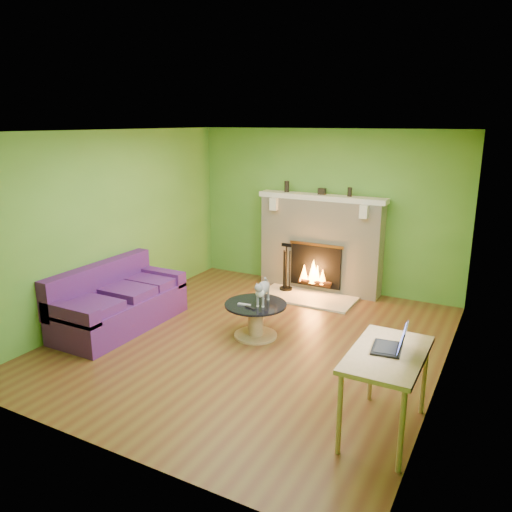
{
  "coord_description": "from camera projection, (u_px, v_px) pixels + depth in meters",
  "views": [
    {
      "loc": [
        2.81,
        -5.13,
        2.71
      ],
      "look_at": [
        -0.16,
        0.4,
        1.01
      ],
      "focal_mm": 35.0,
      "sensor_mm": 36.0,
      "label": 1
    }
  ],
  "objects": [
    {
      "name": "cat",
      "position": [
        263.0,
        291.0,
        6.34
      ],
      "size": [
        0.32,
        0.57,
        0.34
      ],
      "primitive_type": null,
      "rotation": [
        0.0,
        0.0,
        0.23
      ],
      "color": "slate",
      "rests_on": "coffee_table"
    },
    {
      "name": "remote_black",
      "position": [
        250.0,
        308.0,
        6.21
      ],
      "size": [
        0.17,
        0.09,
        0.02
      ],
      "primitive_type": "cube",
      "rotation": [
        0.0,
        0.0,
        -0.31
      ],
      "color": "black",
      "rests_on": "coffee_table"
    },
    {
      "name": "floor",
      "position": [
        252.0,
        341.0,
        6.36
      ],
      "size": [
        5.0,
        5.0,
        0.0
      ],
      "primitive_type": "plane",
      "color": "brown",
      "rests_on": "ground"
    },
    {
      "name": "window_frame",
      "position": [
        436.0,
        265.0,
        4.16
      ],
      "size": [
        0.0,
        1.2,
        1.2
      ],
      "primitive_type": "plane",
      "rotation": [
        1.57,
        0.0,
        -1.57
      ],
      "color": "silver",
      "rests_on": "wall_right"
    },
    {
      "name": "wall_right",
      "position": [
        449.0,
        267.0,
        4.99
      ],
      "size": [
        0.0,
        5.0,
        5.0
      ],
      "primitive_type": "plane",
      "rotation": [
        1.57,
        0.0,
        -1.57
      ],
      "color": "#4E8B2D",
      "rests_on": "floor"
    },
    {
      "name": "desk",
      "position": [
        387.0,
        362.0,
        4.33
      ],
      "size": [
        0.61,
        1.06,
        0.78
      ],
      "color": "tan",
      "rests_on": "floor"
    },
    {
      "name": "ceiling",
      "position": [
        252.0,
        131.0,
        5.68
      ],
      "size": [
        5.0,
        5.0,
        0.0
      ],
      "primitive_type": "plane",
      "rotation": [
        3.14,
        0.0,
        0.0
      ],
      "color": "white",
      "rests_on": "wall_back"
    },
    {
      "name": "mantel_vase_left",
      "position": [
        287.0,
        186.0,
        8.18
      ],
      "size": [
        0.08,
        0.08,
        0.18
      ],
      "primitive_type": "cylinder",
      "color": "black",
      "rests_on": "mantel"
    },
    {
      "name": "mantel_vase_right",
      "position": [
        350.0,
        192.0,
        7.7
      ],
      "size": [
        0.07,
        0.07,
        0.14
      ],
      "primitive_type": "cylinder",
      "color": "black",
      "rests_on": "mantel"
    },
    {
      "name": "mantel_box",
      "position": [
        322.0,
        191.0,
        7.91
      ],
      "size": [
        0.12,
        0.08,
        0.1
      ],
      "primitive_type": "cube",
      "color": "black",
      "rests_on": "mantel"
    },
    {
      "name": "coffee_table",
      "position": [
        256.0,
        318.0,
        6.43
      ],
      "size": [
        0.8,
        0.8,
        0.45
      ],
      "color": "tan",
      "rests_on": "floor"
    },
    {
      "name": "window_pane",
      "position": [
        435.0,
        265.0,
        4.17
      ],
      "size": [
        0.0,
        1.06,
        1.06
      ],
      "primitive_type": "plane",
      "rotation": [
        1.57,
        0.0,
        -1.57
      ],
      "color": "white",
      "rests_on": "wall_right"
    },
    {
      "name": "laptop",
      "position": [
        388.0,
        337.0,
        4.32
      ],
      "size": [
        0.32,
        0.36,
        0.25
      ],
      "primitive_type": null,
      "rotation": [
        0.0,
        0.0,
        0.12
      ],
      "color": "black",
      "rests_on": "desk"
    },
    {
      "name": "wall_left",
      "position": [
        113.0,
        224.0,
        7.04
      ],
      "size": [
        0.0,
        5.0,
        5.0
      ],
      "primitive_type": "plane",
      "rotation": [
        1.57,
        0.0,
        1.57
      ],
      "color": "#4E8B2D",
      "rests_on": "floor"
    },
    {
      "name": "fireplace",
      "position": [
        320.0,
        244.0,
        8.12
      ],
      "size": [
        2.1,
        0.46,
        1.58
      ],
      "color": "beige",
      "rests_on": "floor"
    },
    {
      "name": "fire_tools",
      "position": [
        286.0,
        267.0,
        8.1
      ],
      "size": [
        0.21,
        0.21,
        0.78
      ],
      "primitive_type": null,
      "color": "black",
      "rests_on": "hearth"
    },
    {
      "name": "mantel",
      "position": [
        322.0,
        197.0,
        7.9
      ],
      "size": [
        2.1,
        0.28,
        0.08
      ],
      "primitive_type": "cube",
      "color": "silver",
      "rests_on": "fireplace"
    },
    {
      "name": "wall_front",
      "position": [
        99.0,
        308.0,
        3.89
      ],
      "size": [
        5.0,
        0.0,
        5.0
      ],
      "primitive_type": "plane",
      "rotation": [
        -1.57,
        0.0,
        0.0
      ],
      "color": "#4E8B2D",
      "rests_on": "floor"
    },
    {
      "name": "sofa",
      "position": [
        117.0,
        303.0,
        6.76
      ],
      "size": [
        0.87,
        1.87,
        0.84
      ],
      "color": "#531A66",
      "rests_on": "floor"
    },
    {
      "name": "hearth",
      "position": [
        307.0,
        297.0,
        7.88
      ],
      "size": [
        1.5,
        0.75,
        0.03
      ],
      "primitive_type": "cube",
      "color": "beige",
      "rests_on": "floor"
    },
    {
      "name": "remote_silver",
      "position": [
        244.0,
        305.0,
        6.32
      ],
      "size": [
        0.17,
        0.07,
        0.02
      ],
      "primitive_type": "cube",
      "rotation": [
        0.0,
        0.0,
        0.13
      ],
      "color": "gray",
      "rests_on": "coffee_table"
    },
    {
      "name": "wall_back",
      "position": [
        326.0,
        210.0,
        8.14
      ],
      "size": [
        5.0,
        0.0,
        5.0
      ],
      "primitive_type": "plane",
      "rotation": [
        1.57,
        0.0,
        0.0
      ],
      "color": "#4E8B2D",
      "rests_on": "floor"
    }
  ]
}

